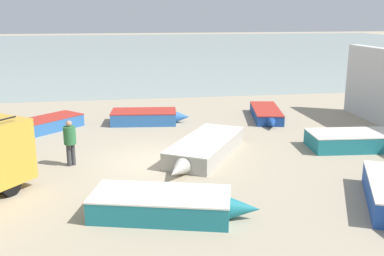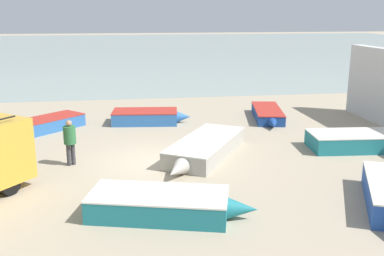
% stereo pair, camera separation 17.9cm
% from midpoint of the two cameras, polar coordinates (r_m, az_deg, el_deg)
% --- Properties ---
extents(ground_plane, '(200.00, 200.00, 0.00)m').
position_cam_midpoint_polar(ground_plane, '(16.02, -4.49, -4.29)').
color(ground_plane, tan).
extents(sea_water, '(120.00, 80.00, 0.01)m').
position_cam_midpoint_polar(sea_water, '(67.33, -7.94, 10.02)').
color(sea_water, '#99A89E').
rests_on(sea_water, ground_plane).
extents(fishing_rowboat_0, '(3.71, 5.15, 0.63)m').
position_cam_midpoint_polar(fishing_rowboat_0, '(16.45, 1.90, -2.58)').
color(fishing_rowboat_0, '#ADA89E').
rests_on(fishing_rowboat_0, ground_plane).
extents(fishing_rowboat_1, '(3.36, 3.27, 0.57)m').
position_cam_midpoint_polar(fishing_rowboat_1, '(21.10, -17.78, 0.48)').
color(fishing_rowboat_1, '#2D66AD').
rests_on(fishing_rowboat_1, ground_plane).
extents(fishing_rowboat_2, '(1.94, 4.45, 0.51)m').
position_cam_midpoint_polar(fishing_rowboat_2, '(22.55, 9.82, 1.76)').
color(fishing_rowboat_2, navy).
rests_on(fishing_rowboat_2, ground_plane).
extents(fishing_rowboat_4, '(3.79, 1.94, 0.61)m').
position_cam_midpoint_polar(fishing_rowboat_4, '(21.50, -5.45, 1.43)').
color(fishing_rowboat_4, '#2D66AD').
rests_on(fishing_rowboat_4, ground_plane).
extents(fishing_rowboat_5, '(5.11, 2.04, 0.64)m').
position_cam_midpoint_polar(fishing_rowboat_5, '(18.68, 21.61, -1.51)').
color(fishing_rowboat_5, '#1E757F').
rests_on(fishing_rowboat_5, ground_plane).
extents(fishing_rowboat_6, '(4.48, 2.48, 0.62)m').
position_cam_midpoint_polar(fishing_rowboat_6, '(11.83, -3.14, -9.67)').
color(fishing_rowboat_6, '#1E757F').
rests_on(fishing_rowboat_6, ground_plane).
extents(fisherman_1, '(0.42, 0.42, 1.60)m').
position_cam_midpoint_polar(fisherman_1, '(15.90, -14.95, -1.30)').
color(fisherman_1, '#38383D').
rests_on(fisherman_1, ground_plane).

